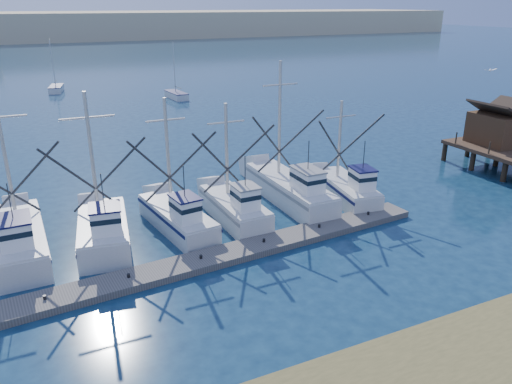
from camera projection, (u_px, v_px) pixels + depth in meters
ground at (387, 285)px, 25.33m from camera, size 500.00×500.00×0.00m
floating_dock at (201, 262)px, 27.22m from camera, size 29.44×4.42×0.39m
dune_ridge at (51, 25)px, 201.15m from camera, size 360.00×60.00×10.00m
trawler_fleet at (170, 217)px, 31.03m from camera, size 28.67×9.75×9.75m
sailboat_near at (176, 95)px, 74.67m from camera, size 2.24×5.59×8.10m
sailboat_far at (56, 89)px, 80.24m from camera, size 2.78×5.39×8.10m
flying_gull at (491, 70)px, 34.49m from camera, size 1.13×0.21×0.21m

